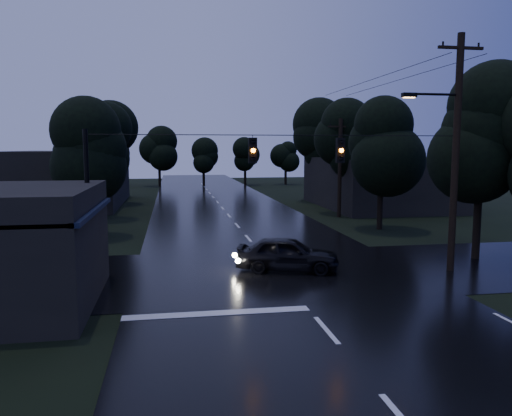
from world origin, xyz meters
name	(u,v)px	position (x,y,z in m)	size (l,w,h in m)	color
main_road	(229,216)	(0.00, 30.00, 0.00)	(12.00, 120.00, 0.02)	black
cross_street	(277,272)	(0.00, 12.00, 0.00)	(60.00, 9.00, 0.02)	black
building_far_right	(378,182)	(14.00, 34.00, 2.20)	(10.00, 14.00, 4.40)	black
building_far_left	(66,178)	(-14.00, 40.00, 2.50)	(10.00, 16.00, 5.00)	black
utility_pole_main	(454,149)	(7.41, 11.00, 5.26)	(3.50, 0.30, 10.00)	black
utility_pole_far	(340,167)	(8.30, 28.00, 3.88)	(2.00, 0.30, 7.50)	black
anchor_pole_left	(88,209)	(-7.50, 11.00, 3.00)	(0.18, 0.18, 6.00)	black
span_signals	(296,149)	(0.56, 10.99, 5.24)	(15.00, 0.37, 1.12)	black
tree_corner_near	(482,133)	(10.00, 13.00, 5.99)	(4.48, 4.48, 9.44)	black
tree_left_a	(91,149)	(-9.00, 22.00, 5.24)	(3.92, 3.92, 8.26)	black
tree_left_b	(99,144)	(-9.60, 30.00, 5.62)	(4.20, 4.20, 8.85)	black
tree_left_c	(107,140)	(-10.20, 40.00, 5.99)	(4.48, 4.48, 9.44)	black
tree_right_a	(382,143)	(9.00, 22.00, 5.62)	(4.20, 4.20, 8.85)	black
tree_right_b	(348,139)	(9.60, 30.00, 5.99)	(4.48, 4.48, 9.44)	black
tree_right_c	(319,137)	(10.20, 40.00, 6.37)	(4.76, 4.76, 10.03)	black
car	(288,254)	(0.51, 12.14, 0.75)	(1.77, 4.40, 1.50)	black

